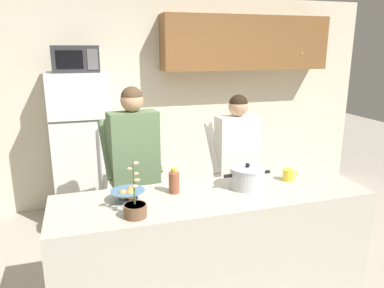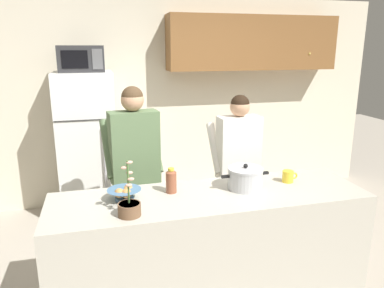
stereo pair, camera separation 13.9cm
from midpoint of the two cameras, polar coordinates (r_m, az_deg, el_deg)
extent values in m
cube|color=beige|center=(4.83, -7.03, 6.57)|extent=(6.00, 0.12, 2.60)
cube|color=brown|center=(4.92, 7.59, 15.29)|extent=(2.21, 0.34, 0.67)
sphere|color=gold|center=(5.12, 15.91, 13.34)|extent=(0.03, 0.03, 0.03)
cube|color=#BCB7A8|center=(2.97, 1.87, -16.05)|extent=(2.37, 0.68, 0.92)
cube|color=white|center=(4.40, -17.48, -0.66)|extent=(0.64, 0.64, 1.72)
cube|color=#333333|center=(4.00, -17.87, 3.38)|extent=(0.63, 0.01, 0.01)
cylinder|color=#B2B2B7|center=(4.09, -14.90, -2.89)|extent=(0.02, 0.02, 0.77)
cube|color=#2D2D30|center=(4.24, -18.54, 12.42)|extent=(0.48, 0.36, 0.28)
cube|color=black|center=(4.06, -19.44, 12.27)|extent=(0.26, 0.01, 0.18)
cube|color=#59595B|center=(4.06, -16.15, 12.52)|extent=(0.11, 0.01, 0.21)
cylinder|color=black|center=(3.52, -8.49, -11.97)|extent=(0.11, 0.11, 0.81)
cylinder|color=black|center=(3.49, -10.87, -12.35)|extent=(0.11, 0.11, 0.81)
cube|color=#59724C|center=(3.24, -10.23, -0.65)|extent=(0.44, 0.25, 0.64)
sphere|color=tan|center=(3.16, -10.58, 6.69)|extent=(0.20, 0.20, 0.20)
sphere|color=#4C3823|center=(3.16, -10.60, 7.13)|extent=(0.19, 0.19, 0.19)
cylinder|color=#59724C|center=(3.42, -7.30, -0.10)|extent=(0.13, 0.39, 0.49)
cylinder|color=#59724C|center=(3.32, -14.26, -0.87)|extent=(0.13, 0.39, 0.49)
cylinder|color=black|center=(3.77, 6.57, -10.44)|extent=(0.11, 0.11, 0.76)
cylinder|color=black|center=(3.72, 4.60, -10.76)|extent=(0.11, 0.11, 0.76)
cube|color=white|center=(3.51, 5.87, -0.51)|extent=(0.40, 0.21, 0.60)
sphere|color=tan|center=(3.43, 6.04, 5.83)|extent=(0.18, 0.18, 0.18)
sphere|color=black|center=(3.42, 6.05, 6.21)|extent=(0.17, 0.17, 0.17)
cylinder|color=white|center=(3.70, 7.89, -0.09)|extent=(0.09, 0.36, 0.46)
cylinder|color=white|center=(3.55, 2.15, -0.61)|extent=(0.09, 0.36, 0.46)
cylinder|color=silver|center=(2.89, 7.18, -5.33)|extent=(0.27, 0.27, 0.15)
cylinder|color=silver|center=(2.86, 7.23, -3.77)|extent=(0.27, 0.27, 0.02)
sphere|color=black|center=(2.85, 7.25, -3.28)|extent=(0.04, 0.04, 0.04)
cube|color=black|center=(2.81, 4.16, -4.98)|extent=(0.06, 0.02, 0.02)
cube|color=black|center=(2.94, 10.11, -4.28)|extent=(0.06, 0.02, 0.02)
cylinder|color=yellow|center=(3.11, 13.46, -4.70)|extent=(0.09, 0.09, 0.10)
torus|color=yellow|center=(3.13, 14.36, -4.58)|extent=(0.06, 0.01, 0.06)
cylinder|color=#4C7299|center=(2.70, -11.37, -8.48)|extent=(0.13, 0.13, 0.02)
cone|color=#4C7299|center=(2.68, -11.41, -7.70)|extent=(0.24, 0.24, 0.06)
sphere|color=tan|center=(2.65, -12.17, -7.66)|extent=(0.07, 0.07, 0.07)
sphere|color=tan|center=(2.71, -10.85, -7.11)|extent=(0.07, 0.07, 0.07)
sphere|color=tan|center=(2.64, -11.06, -7.72)|extent=(0.07, 0.07, 0.07)
cylinder|color=brown|center=(2.77, -4.24, -6.04)|extent=(0.08, 0.08, 0.16)
cone|color=brown|center=(2.74, -4.28, -4.25)|extent=(0.08, 0.08, 0.02)
cylinder|color=gold|center=(2.73, -4.28, -4.00)|extent=(0.04, 0.04, 0.02)
cylinder|color=brown|center=(2.44, -10.45, -10.15)|extent=(0.15, 0.15, 0.09)
cylinder|color=#38281E|center=(2.43, -10.49, -9.33)|extent=(0.14, 0.13, 0.01)
cylinder|color=#4C7238|center=(2.37, -10.66, -5.98)|extent=(0.01, 0.03, 0.29)
ellipsoid|color=#D8A58C|center=(2.36, -10.55, -6.46)|extent=(0.04, 0.03, 0.02)
ellipsoid|color=#D8A58C|center=(2.35, -10.24, -5.53)|extent=(0.04, 0.03, 0.02)
ellipsoid|color=#D8A58C|center=(2.36, -10.49, -4.55)|extent=(0.04, 0.03, 0.02)
ellipsoid|color=#D8A58C|center=(2.34, -11.26, -3.79)|extent=(0.04, 0.03, 0.02)
ellipsoid|color=#D8A58C|center=(2.32, -10.50, -2.95)|extent=(0.04, 0.03, 0.02)
camera|label=1|loc=(0.07, -91.25, -0.33)|focal=34.35mm
camera|label=2|loc=(0.07, 88.75, 0.33)|focal=34.35mm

